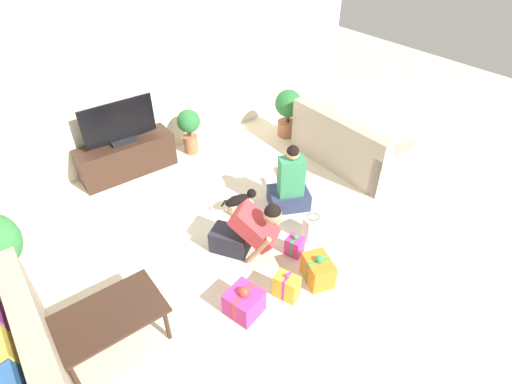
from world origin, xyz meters
TOP-DOWN VIEW (x-y plane):
  - ground_plane at (0.00, 0.00)m, footprint 16.00×16.00m
  - wall_back at (0.00, 2.63)m, footprint 8.40×0.06m
  - sofa_left at (-2.43, -0.28)m, footprint 0.83×1.77m
  - sofa_right at (2.43, 0.54)m, footprint 0.83×1.77m
  - coffee_table at (-1.62, -0.31)m, footprint 0.97×0.59m
  - tv_console at (-0.37, 2.34)m, footprint 1.39×0.45m
  - tv at (-0.37, 2.34)m, footprint 1.04×0.20m
  - potted_plant_corner_right at (2.29, 1.78)m, footprint 0.46×0.46m
  - potted_plant_back_right at (0.68, 2.29)m, footprint 0.36×0.36m
  - person_kneeling at (0.06, -0.11)m, footprint 0.69×0.83m
  - person_sitting at (1.02, 0.27)m, footprint 0.64×0.61m
  - dog at (0.45, 0.59)m, footprint 0.52×0.18m
  - gift_box_a at (-0.45, -0.74)m, footprint 0.39×0.39m
  - gift_box_b at (0.44, -0.89)m, footprint 0.36×0.42m
  - gift_box_c at (0.02, -0.85)m, footprint 0.24×0.30m
  - gift_box_d at (0.50, -0.43)m, footprint 0.23×0.23m
  - gift_bag_a at (0.85, -0.36)m, footprint 0.24×0.16m

SIDE VIEW (x-z plane):
  - ground_plane at x=0.00m, z-range 0.00..0.00m
  - gift_box_d at x=0.50m, z-range -0.02..0.26m
  - gift_box_a at x=-0.45m, z-range -0.03..0.32m
  - gift_box_c at x=0.02m, z-range -0.02..0.32m
  - gift_box_b at x=0.44m, z-range -0.03..0.33m
  - gift_bag_a at x=0.85m, z-range -0.01..0.33m
  - dog at x=0.45m, z-range 0.05..0.33m
  - tv_console at x=-0.37m, z-range 0.00..0.53m
  - sofa_right at x=2.43m, z-range -0.12..0.72m
  - sofa_left at x=-2.43m, z-range -0.12..0.72m
  - person_sitting at x=1.02m, z-range -0.15..0.82m
  - person_kneeling at x=0.06m, z-range -0.05..0.76m
  - coffee_table at x=-1.62m, z-range 0.18..0.63m
  - potted_plant_back_right at x=0.68m, z-range 0.08..0.82m
  - potted_plant_corner_right at x=2.29m, z-range 0.07..0.88m
  - tv at x=-0.37m, z-range 0.49..1.11m
  - wall_back at x=0.00m, z-range 0.00..2.60m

